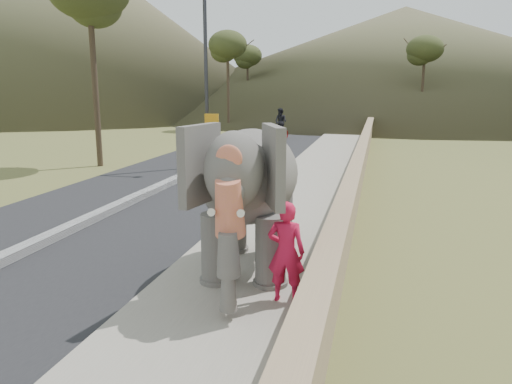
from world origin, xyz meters
TOP-DOWN VIEW (x-y plane):
  - road at (-5.00, 10.00)m, footprint 7.00×120.00m
  - median at (-5.00, 10.00)m, footprint 0.35×120.00m
  - walkway at (0.00, 10.00)m, footprint 3.00×120.00m
  - parapet at (1.65, 10.00)m, footprint 0.30×120.00m
  - lamppost at (-4.69, 16.14)m, footprint 1.76×0.36m
  - signboard at (-4.50, 15.30)m, footprint 0.60×0.08m
  - hill_left at (-38.00, 55.00)m, footprint 60.00×60.00m
  - hill_far at (5.00, 70.00)m, footprint 80.00×80.00m
  - elephant_and_man at (0.02, 4.30)m, footprint 2.41×4.03m
  - motorcyclist at (-4.07, 28.31)m, footprint 1.17×1.78m
  - trees at (3.03, 29.19)m, footprint 47.95×43.79m

SIDE VIEW (x-z plane):
  - road at x=-5.00m, z-range 0.00..0.03m
  - walkway at x=0.00m, z-range 0.00..0.15m
  - median at x=-5.00m, z-range 0.00..0.22m
  - parapet at x=1.65m, z-range 0.00..1.10m
  - motorcyclist at x=-4.07m, z-range -0.19..1.86m
  - elephant_and_man at x=0.02m, z-range 0.14..2.93m
  - signboard at x=-4.50m, z-range 0.44..2.84m
  - trees at x=3.03m, z-range -0.69..8.30m
  - lamppost at x=-4.69m, z-range 0.87..8.87m
  - hill_far at x=5.00m, z-range 0.00..14.00m
  - hill_left at x=-38.00m, z-range 0.00..22.00m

